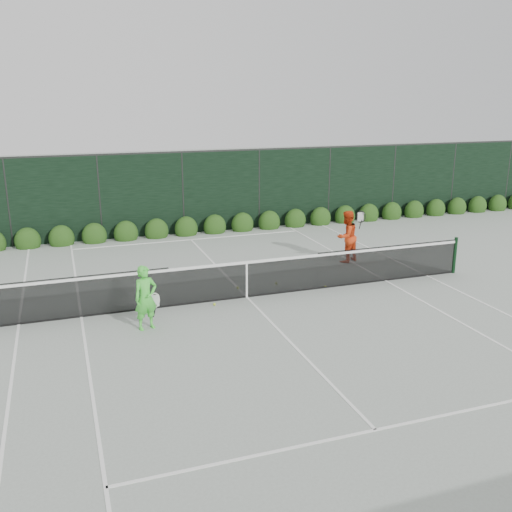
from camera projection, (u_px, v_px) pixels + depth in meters
name	position (u px, v px, depth m)	size (l,w,h in m)	color
ground	(247.00, 297.00, 14.73)	(80.00, 80.00, 0.00)	gray
tennis_net	(246.00, 278.00, 14.58)	(12.90, 0.10, 1.07)	#113318
player_woman	(146.00, 298.00, 12.59)	(0.65, 0.48, 1.46)	#47D73F
player_man	(347.00, 236.00, 17.65)	(0.97, 0.86, 1.62)	red
court_lines	(247.00, 297.00, 14.73)	(11.03, 23.83, 0.01)	white
windscreen_fence	(287.00, 271.00, 11.85)	(32.00, 21.07, 3.06)	black
hedge_row	(186.00, 229.00, 21.16)	(31.66, 0.65, 0.94)	#1A3D10
tennis_balls	(265.00, 290.00, 15.18)	(3.26, 1.07, 0.07)	#BBD62F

